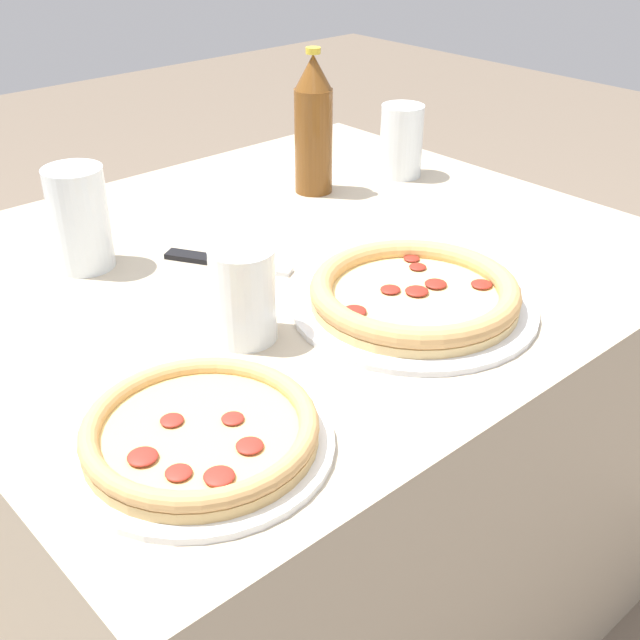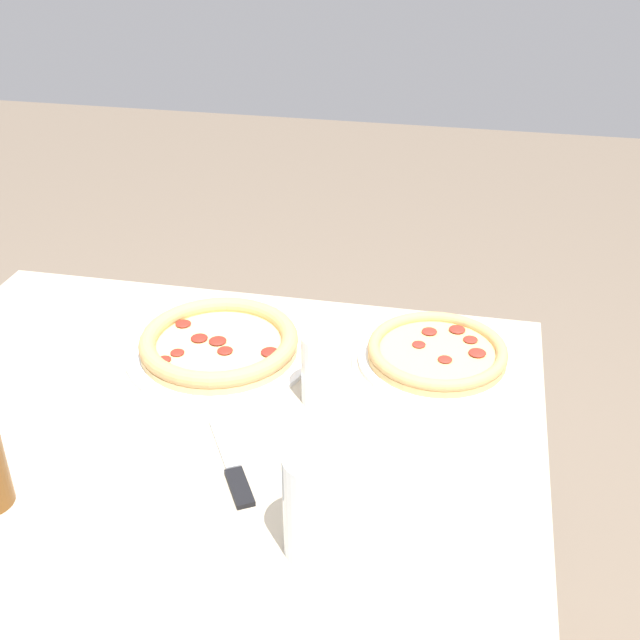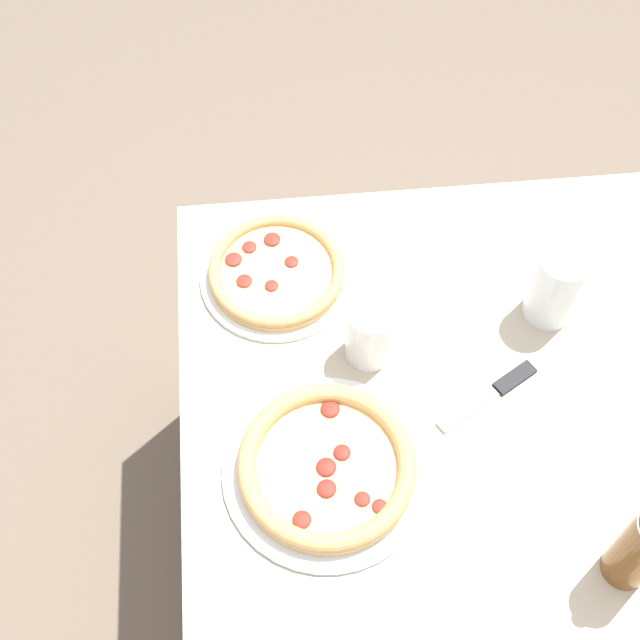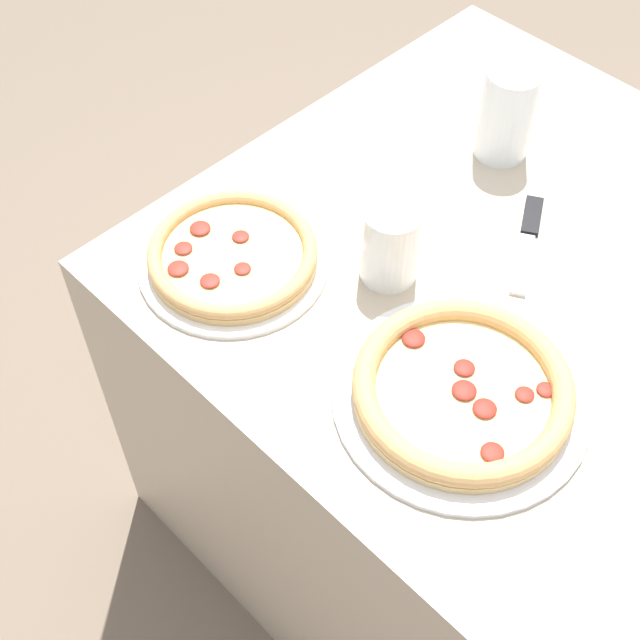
# 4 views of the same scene
# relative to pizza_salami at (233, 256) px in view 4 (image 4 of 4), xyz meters

# --- Properties ---
(ground_plane) EXTENTS (8.00, 8.00, 0.00)m
(ground_plane) POSITION_rel_pizza_salami_xyz_m (0.35, 0.28, -0.72)
(ground_plane) COLOR #6B5B4C
(table) EXTENTS (1.05, 0.91, 0.70)m
(table) POSITION_rel_pizza_salami_xyz_m (0.35, 0.28, -0.37)
(table) COLOR #B7A88E
(table) RESTS_ON ground_plane
(pizza_salami) EXTENTS (0.27, 0.27, 0.04)m
(pizza_salami) POSITION_rel_pizza_salami_xyz_m (0.00, 0.00, 0.00)
(pizza_salami) COLOR white
(pizza_salami) RESTS_ON table
(pizza_veggie) EXTENTS (0.32, 0.32, 0.04)m
(pizza_veggie) POSITION_rel_pizza_salami_xyz_m (0.37, 0.05, 0.00)
(pizza_veggie) COLOR silver
(pizza_veggie) RESTS_ON table
(glass_lemonade) EXTENTS (0.08, 0.08, 0.15)m
(glass_lemonade) POSITION_rel_pizza_salami_xyz_m (0.11, 0.45, 0.05)
(glass_lemonade) COLOR white
(glass_lemonade) RESTS_ON table
(glass_orange_juice) EXTENTS (0.08, 0.08, 0.12)m
(glass_orange_juice) POSITION_rel_pizza_salami_xyz_m (0.16, 0.14, 0.03)
(glass_orange_juice) COLOR white
(glass_orange_juice) RESTS_ON table
(knife) EXTENTS (0.12, 0.18, 0.01)m
(knife) POSITION_rel_pizza_salami_xyz_m (0.26, 0.33, -0.01)
(knife) COLOR black
(knife) RESTS_ON table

